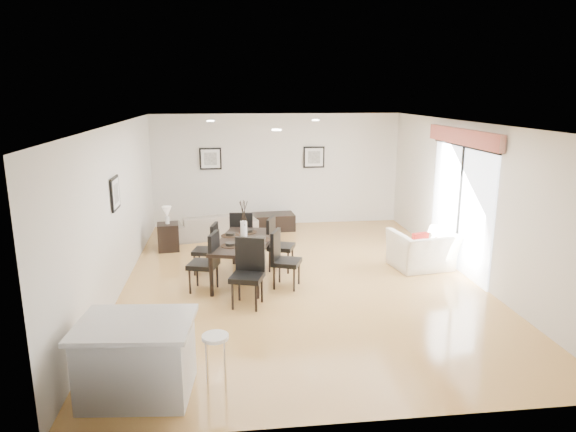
{
  "coord_description": "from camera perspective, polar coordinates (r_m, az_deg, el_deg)",
  "views": [
    {
      "loc": [
        -1.22,
        -8.36,
        3.19
      ],
      "look_at": [
        -0.17,
        0.4,
        1.06
      ],
      "focal_mm": 32.0,
      "sensor_mm": 36.0,
      "label": 1
    }
  ],
  "objects": [
    {
      "name": "ground",
      "position": [
        9.03,
        1.36,
        -7.12
      ],
      "size": [
        8.0,
        8.0,
        0.0
      ],
      "primitive_type": "plane",
      "color": "tan",
      "rests_on": "ground"
    },
    {
      "name": "wall_back",
      "position": [
        12.55,
        -1.21,
        5.15
      ],
      "size": [
        6.0,
        0.04,
        2.7
      ],
      "primitive_type": "cube",
      "color": "silver",
      "rests_on": "ground"
    },
    {
      "name": "wall_front",
      "position": [
        4.89,
        8.21,
        -8.71
      ],
      "size": [
        6.0,
        0.04,
        2.7
      ],
      "primitive_type": "cube",
      "color": "silver",
      "rests_on": "ground"
    },
    {
      "name": "wall_left",
      "position": [
        8.74,
        -18.45,
        0.72
      ],
      "size": [
        0.04,
        8.0,
        2.7
      ],
      "primitive_type": "cube",
      "color": "silver",
      "rests_on": "ground"
    },
    {
      "name": "wall_right",
      "position": [
        9.54,
        19.55,
        1.66
      ],
      "size": [
        0.04,
        8.0,
        2.7
      ],
      "primitive_type": "cube",
      "color": "silver",
      "rests_on": "ground"
    },
    {
      "name": "ceiling",
      "position": [
        8.46,
        1.46,
        10.25
      ],
      "size": [
        6.0,
        8.0,
        0.02
      ],
      "primitive_type": "cube",
      "color": "white",
      "rests_on": "wall_back"
    },
    {
      "name": "sofa",
      "position": [
        11.68,
        -8.23,
        -1.0
      ],
      "size": [
        2.02,
        1.19,
        0.55
      ],
      "primitive_type": "imported",
      "rotation": [
        0.0,
        0.0,
        3.39
      ],
      "color": "gray",
      "rests_on": "ground"
    },
    {
      "name": "armchair",
      "position": [
        9.83,
        14.74,
        -3.68
      ],
      "size": [
        1.22,
        1.1,
        0.7
      ],
      "primitive_type": "imported",
      "rotation": [
        0.0,
        0.0,
        3.3
      ],
      "color": "white",
      "rests_on": "ground"
    },
    {
      "name": "dining_table",
      "position": [
        8.88,
        -4.9,
        -3.14
      ],
      "size": [
        1.25,
        1.87,
        0.72
      ],
      "rotation": [
        0.0,
        0.0,
        -0.24
      ],
      "color": "black",
      "rests_on": "ground"
    },
    {
      "name": "dining_chair_wnear",
      "position": [
        8.47,
        -8.88,
        -4.69
      ],
      "size": [
        0.56,
        0.56,
        1.0
      ],
      "rotation": [
        0.0,
        0.0,
        -1.86
      ],
      "color": "black",
      "rests_on": "ground"
    },
    {
      "name": "dining_chair_wfar",
      "position": [
        9.31,
        -8.73,
        -3.3
      ],
      "size": [
        0.49,
        0.49,
        0.92
      ],
      "rotation": [
        0.0,
        0.0,
        -1.79
      ],
      "color": "black",
      "rests_on": "ground"
    },
    {
      "name": "dining_chair_enear",
      "position": [
        8.57,
        -0.7,
        -4.44
      ],
      "size": [
        0.56,
        0.56,
        0.97
      ],
      "rotation": [
        0.0,
        0.0,
        1.2
      ],
      "color": "black",
      "rests_on": "ground"
    },
    {
      "name": "dining_chair_efar",
      "position": [
        9.38,
        -1.27,
        -2.78
      ],
      "size": [
        0.57,
        0.57,
        0.98
      ],
      "rotation": [
        0.0,
        0.0,
        1.21
      ],
      "color": "black",
      "rests_on": "ground"
    },
    {
      "name": "dining_chair_head",
      "position": [
        7.89,
        -4.41,
        -5.8
      ],
      "size": [
        0.58,
        0.58,
        1.03
      ],
      "rotation": [
        0.0,
        0.0,
        -0.31
      ],
      "color": "black",
      "rests_on": "ground"
    },
    {
      "name": "dining_chair_foot",
      "position": [
        9.92,
        -5.16,
        -1.92
      ],
      "size": [
        0.48,
        0.48,
        0.98
      ],
      "rotation": [
        0.0,
        0.0,
        3.04
      ],
      "color": "black",
      "rests_on": "ground"
    },
    {
      "name": "vase",
      "position": [
        8.79,
        -4.94,
        -1.02
      ],
      "size": [
        0.85,
        1.33,
        0.7
      ],
      "color": "white",
      "rests_on": "dining_table"
    },
    {
      "name": "coffee_table",
      "position": [
        12.2,
        -1.64,
        -0.65
      ],
      "size": [
        1.01,
        0.65,
        0.39
      ],
      "primitive_type": "cube",
      "rotation": [
        0.0,
        0.0,
        0.07
      ],
      "color": "black",
      "rests_on": "ground"
    },
    {
      "name": "side_table",
      "position": [
        10.88,
        -13.16,
        -2.28
      ],
      "size": [
        0.47,
        0.47,
        0.57
      ],
      "primitive_type": "cube",
      "rotation": [
        0.0,
        0.0,
        0.12
      ],
      "color": "black",
      "rests_on": "ground"
    },
    {
      "name": "table_lamp",
      "position": [
        10.76,
        -13.3,
        0.37
      ],
      "size": [
        0.19,
        0.19,
        0.36
      ],
      "color": "white",
      "rests_on": "side_table"
    },
    {
      "name": "cushion",
      "position": [
        9.65,
        14.47,
        -2.73
      ],
      "size": [
        0.32,
        0.18,
        0.31
      ],
      "primitive_type": "cube",
      "rotation": [
        0.0,
        0.0,
        3.42
      ],
      "color": "maroon",
      "rests_on": "armchair"
    },
    {
      "name": "kitchen_island",
      "position": [
        5.91,
        -16.43,
        -14.89
      ],
      "size": [
        1.29,
        1.04,
        0.85
      ],
      "rotation": [
        0.0,
        0.0,
        -0.1
      ],
      "color": "silver",
      "rests_on": "ground"
    },
    {
      "name": "bar_stool",
      "position": [
        5.77,
        -8.07,
        -13.79
      ],
      "size": [
        0.29,
        0.29,
        0.64
      ],
      "color": "white",
      "rests_on": "ground"
    },
    {
      "name": "framed_print_back_left",
      "position": [
        12.43,
        -8.61,
        6.31
      ],
      "size": [
        0.52,
        0.04,
        0.52
      ],
      "color": "black",
      "rests_on": "wall_back"
    },
    {
      "name": "framed_print_back_right",
      "position": [
        12.6,
        2.9,
        6.54
      ],
      "size": [
        0.52,
        0.04,
        0.52
      ],
      "color": "black",
      "rests_on": "wall_back"
    },
    {
      "name": "framed_print_left_wall",
      "position": [
        8.49,
        -18.66,
        2.4
      ],
      "size": [
        0.04,
        0.52,
        0.52
      ],
      "rotation": [
        0.0,
        0.0,
        1.57
      ],
      "color": "black",
      "rests_on": "wall_left"
    },
    {
      "name": "sliding_door",
      "position": [
        9.73,
        18.69,
        3.84
      ],
      "size": [
        0.12,
        2.7,
        2.57
      ],
      "color": "white",
      "rests_on": "wall_right"
    }
  ]
}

